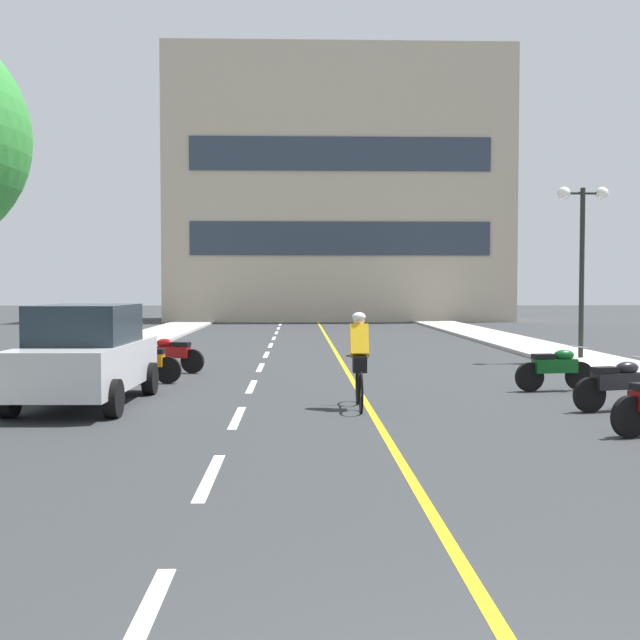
{
  "coord_description": "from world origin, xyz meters",
  "views": [
    {
      "loc": [
        -1.01,
        -2.74,
        2.13
      ],
      "look_at": [
        -0.33,
        20.79,
        1.15
      ],
      "focal_mm": 43.87,
      "sensor_mm": 36.0,
      "label": 1
    }
  ],
  "objects_px": {
    "motorcycle_4": "(618,384)",
    "motorcycle_7": "(172,354)",
    "street_lamp_mid": "(582,232)",
    "cyclist_rider": "(359,358)",
    "motorcycle_5": "(555,368)",
    "motorcycle_6": "(143,362)",
    "parked_car_near": "(86,355)"
  },
  "relations": [
    {
      "from": "street_lamp_mid",
      "to": "parked_car_near",
      "type": "distance_m",
      "value": 14.65
    },
    {
      "from": "cyclist_rider",
      "to": "motorcycle_7",
      "type": "bearing_deg",
      "value": 125.83
    },
    {
      "from": "street_lamp_mid",
      "to": "motorcycle_5",
      "type": "xyz_separation_m",
      "value": [
        -2.85,
        -6.32,
        -3.24
      ]
    },
    {
      "from": "street_lamp_mid",
      "to": "motorcycle_6",
      "type": "distance_m",
      "value": 12.93
    },
    {
      "from": "parked_car_near",
      "to": "motorcycle_4",
      "type": "bearing_deg",
      "value": -5.79
    },
    {
      "from": "street_lamp_mid",
      "to": "motorcycle_7",
      "type": "height_order",
      "value": "street_lamp_mid"
    },
    {
      "from": "parked_car_near",
      "to": "motorcycle_4",
      "type": "distance_m",
      "value": 9.39
    },
    {
      "from": "street_lamp_mid",
      "to": "cyclist_rider",
      "type": "relative_size",
      "value": 2.76
    },
    {
      "from": "street_lamp_mid",
      "to": "motorcycle_7",
      "type": "bearing_deg",
      "value": -167.04
    },
    {
      "from": "parked_car_near",
      "to": "motorcycle_7",
      "type": "relative_size",
      "value": 2.56
    },
    {
      "from": "street_lamp_mid",
      "to": "motorcycle_7",
      "type": "distance_m",
      "value": 12.03
    },
    {
      "from": "motorcycle_5",
      "to": "motorcycle_7",
      "type": "distance_m",
      "value": 9.23
    },
    {
      "from": "motorcycle_5",
      "to": "cyclist_rider",
      "type": "bearing_deg",
      "value": -152.98
    },
    {
      "from": "motorcycle_6",
      "to": "motorcycle_7",
      "type": "bearing_deg",
      "value": 82.55
    },
    {
      "from": "street_lamp_mid",
      "to": "parked_car_near",
      "type": "bearing_deg",
      "value": -146.3
    },
    {
      "from": "motorcycle_4",
      "to": "motorcycle_7",
      "type": "xyz_separation_m",
      "value": [
        -8.66,
        6.33,
        0.0
      ]
    },
    {
      "from": "motorcycle_5",
      "to": "motorcycle_7",
      "type": "relative_size",
      "value": 1.02
    },
    {
      "from": "motorcycle_5",
      "to": "cyclist_rider",
      "type": "distance_m",
      "value": 4.75
    },
    {
      "from": "cyclist_rider",
      "to": "motorcycle_5",
      "type": "bearing_deg",
      "value": 27.02
    },
    {
      "from": "motorcycle_4",
      "to": "motorcycle_5",
      "type": "xyz_separation_m",
      "value": [
        -0.22,
        2.61,
        0.0
      ]
    },
    {
      "from": "motorcycle_4",
      "to": "motorcycle_7",
      "type": "bearing_deg",
      "value": 143.85
    },
    {
      "from": "street_lamp_mid",
      "to": "motorcycle_4",
      "type": "relative_size",
      "value": 2.93
    },
    {
      "from": "motorcycle_7",
      "to": "cyclist_rider",
      "type": "xyz_separation_m",
      "value": [
        4.24,
        -5.87,
        0.41
      ]
    },
    {
      "from": "motorcycle_5",
      "to": "motorcycle_6",
      "type": "distance_m",
      "value": 8.87
    },
    {
      "from": "motorcycle_5",
      "to": "street_lamp_mid",
      "type": "bearing_deg",
      "value": 65.75
    },
    {
      "from": "motorcycle_4",
      "to": "cyclist_rider",
      "type": "xyz_separation_m",
      "value": [
        -4.43,
        0.46,
        0.41
      ]
    },
    {
      "from": "motorcycle_6",
      "to": "motorcycle_7",
      "type": "relative_size",
      "value": 1.02
    },
    {
      "from": "motorcycle_6",
      "to": "motorcycle_7",
      "type": "xyz_separation_m",
      "value": [
        0.28,
        2.17,
        0.0
      ]
    },
    {
      "from": "parked_car_near",
      "to": "cyclist_rider",
      "type": "xyz_separation_m",
      "value": [
        4.91,
        -0.49,
        -0.03
      ]
    },
    {
      "from": "motorcycle_5",
      "to": "motorcycle_6",
      "type": "xyz_separation_m",
      "value": [
        -8.73,
        1.55,
        0.0
      ]
    },
    {
      "from": "street_lamp_mid",
      "to": "motorcycle_7",
      "type": "relative_size",
      "value": 2.95
    },
    {
      "from": "motorcycle_7",
      "to": "parked_car_near",
      "type": "bearing_deg",
      "value": -97.13
    }
  ]
}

